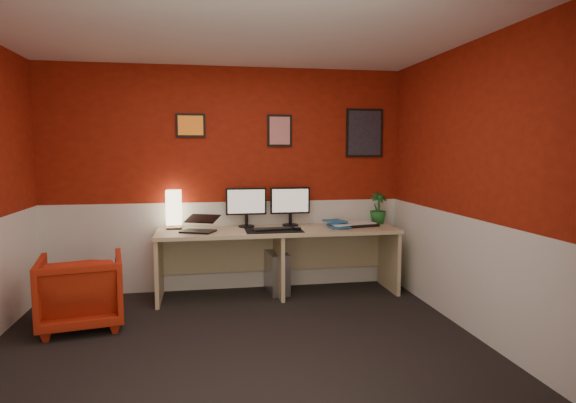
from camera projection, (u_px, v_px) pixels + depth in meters
The scene contains 26 objects.
ground at pixel (240, 350), 3.82m from camera, with size 4.00×3.50×0.01m, color black.
ceiling at pixel (236, 25), 3.56m from camera, with size 4.00×3.50×0.01m, color white.
wall_back at pixel (227, 180), 5.40m from camera, with size 4.00×0.01×2.50m, color maroon.
wall_front at pixel (269, 230), 1.97m from camera, with size 4.00×0.01×2.50m, color maroon.
wall_right at pixel (477, 190), 4.03m from camera, with size 0.01×3.50×2.50m, color maroon.
wainscot_back at pixel (228, 246), 5.47m from camera, with size 4.00×0.01×1.00m, color silver.
wainscot_front at pixel (270, 403), 2.06m from camera, with size 4.00×0.01×1.00m, color silver.
wainscot_right at pixel (473, 277), 4.11m from camera, with size 0.01×3.50×1.00m, color silver.
desk at pixel (279, 262), 5.25m from camera, with size 2.60×0.65×0.73m, color tan.
shoji_lamp at pixel (174, 210), 5.21m from camera, with size 0.16×0.16×0.40m, color #FFE5B2.
laptop at pixel (198, 222), 4.99m from camera, with size 0.33×0.23×0.22m, color black.
monitor_left at pixel (246, 201), 5.33m from camera, with size 0.45×0.06×0.58m, color black.
monitor_right at pixel (290, 200), 5.42m from camera, with size 0.45×0.06×0.58m, color black.
desk_mat at pixel (274, 230), 5.12m from camera, with size 0.60×0.38×0.01m, color black.
keyboard at pixel (273, 229), 5.12m from camera, with size 0.42×0.14×0.02m, color black.
mouse at pixel (297, 228), 5.12m from camera, with size 0.06×0.10×0.03m, color black.
book_bottom at pixel (329, 227), 5.28m from camera, with size 0.21×0.28×0.03m, color #22669F.
book_middle at pixel (330, 224), 5.30m from camera, with size 0.21×0.29×0.02m, color silver.
book_top at pixel (327, 222), 5.30m from camera, with size 0.20×0.26×0.02m, color #22669F.
zen_tray at pixel (360, 225), 5.42m from camera, with size 0.35×0.25×0.03m, color black.
potted_plant at pixel (378, 208), 5.60m from camera, with size 0.20×0.20×0.36m, color #19591E.
pc_tower at pixel (277, 272), 5.37m from camera, with size 0.20×0.45×0.45m, color #99999E.
armchair at pixel (81, 291), 4.31m from camera, with size 0.70×0.72×0.65m, color #B42912.
art_left at pixel (191, 125), 5.26m from camera, with size 0.32×0.02×0.26m, color orange.
art_center at pixel (280, 131), 5.43m from camera, with size 0.28×0.02×0.36m, color red.
art_right at pixel (364, 133), 5.61m from camera, with size 0.44×0.02×0.56m, color black.
Camera 1 is at (-0.26, -3.68, 1.57)m, focal length 30.02 mm.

